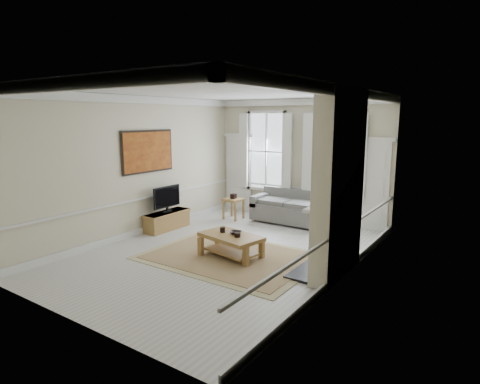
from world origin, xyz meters
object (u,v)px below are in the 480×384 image
Objects in this scene: side_table at (233,202)px; sofa at (290,209)px; tv_stand at (167,221)px; coffee_table at (231,239)px.

sofa is at bearing 20.95° from side_table.
side_table is at bearing -159.05° from sofa.
side_table is at bearing 66.43° from tv_stand.
tv_stand is at bearing -113.57° from side_table.
side_table is 0.42× the size of coffee_table.
tv_stand is (-0.81, -1.86, -0.25)m from side_table.
coffee_table is (0.28, -3.25, 0.03)m from sofa.
tv_stand is (-2.62, 0.80, -0.17)m from coffee_table.
sofa reaches higher than coffee_table.
sofa is 1.64m from side_table.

